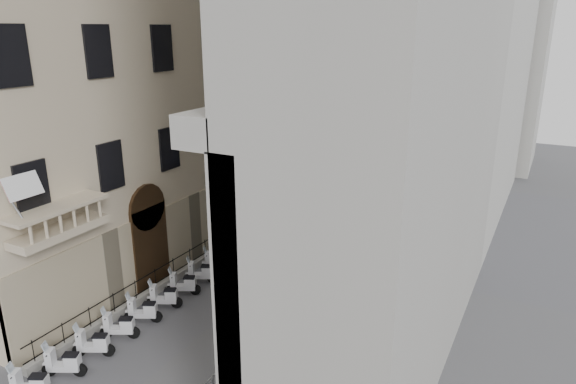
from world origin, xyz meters
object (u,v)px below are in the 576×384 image
(street_lamp, at_px, (283,145))
(info_kiosk, at_px, (264,213))
(pedestrian_b, at_px, (394,203))
(security_tent, at_px, (332,171))
(pedestrian_a, at_px, (306,222))

(street_lamp, xyz_separation_m, info_kiosk, (-1.03, -0.83, -4.67))
(info_kiosk, distance_m, pedestrian_b, 9.62)
(security_tent, distance_m, info_kiosk, 6.74)
(pedestrian_a, distance_m, pedestrian_b, 7.54)
(street_lamp, distance_m, info_kiosk, 4.85)
(street_lamp, distance_m, pedestrian_b, 9.54)
(security_tent, xyz_separation_m, pedestrian_b, (4.79, 0.34, -1.82))
(security_tent, bearing_deg, pedestrian_b, 4.09)
(street_lamp, distance_m, pedestrian_a, 5.27)
(street_lamp, height_order, pedestrian_b, street_lamp)
(info_kiosk, bearing_deg, pedestrian_a, 14.41)
(pedestrian_a, xyz_separation_m, pedestrian_b, (4.04, 6.36, 0.05))
(security_tent, height_order, info_kiosk, security_tent)
(pedestrian_a, height_order, pedestrian_b, pedestrian_b)
(street_lamp, height_order, pedestrian_a, street_lamp)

